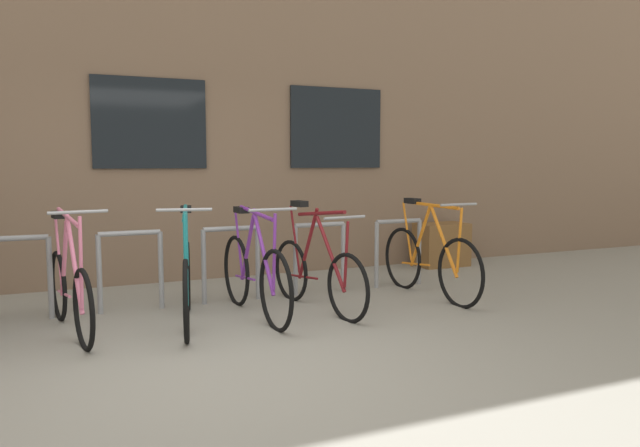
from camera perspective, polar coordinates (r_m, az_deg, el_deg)
The scene contains 9 objects.
ground_plane at distance 4.43m, azimuth -9.54°, elevation -13.21°, with size 42.00×42.00×0.00m, color gray.
storefront_building at distance 11.39m, azimuth -18.83°, elevation 14.56°, with size 28.00×7.91×6.47m.
bike_rack at distance 6.07m, azimuth -17.64°, elevation -3.48°, with size 6.62×0.05×0.79m.
bicycle_purple at distance 5.66m, azimuth -6.29°, elevation -4.84°, with size 0.44×1.78×1.07m.
bicycle_teal at distance 5.51m, azimuth -12.58°, elevation -5.31°, with size 0.52×1.76×1.09m.
bicycle_maroon at distance 5.88m, azimuth -0.29°, elevation -4.64°, with size 0.44×1.68×1.07m.
bicycle_orange at distance 6.55m, azimuth 10.39°, elevation -3.46°, with size 0.44×1.76×1.07m.
bicycle_pink at distance 5.51m, azimuth -22.78°, elevation -5.76°, with size 0.46×1.70×1.09m.
planter_box at distance 8.54m, azimuth 11.51°, elevation -1.98°, with size 0.70×0.44×0.60m, color brown.
Camera 1 is at (-0.99, -4.07, 1.44)m, focal length 33.54 mm.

